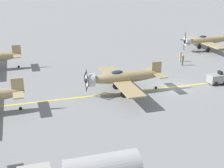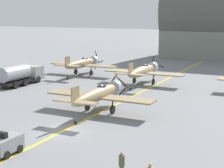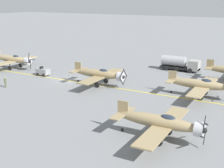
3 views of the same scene
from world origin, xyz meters
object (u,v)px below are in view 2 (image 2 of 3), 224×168
(airplane_far_center, at_px, (143,71))
(ground_crew_inspecting, at_px, (122,164))
(airplane_mid_center, at_px, (98,94))
(airplane_far_left, at_px, (82,63))
(tow_tractor, at_px, (6,144))
(fuel_tanker, at_px, (21,75))

(airplane_far_center, distance_m, ground_crew_inspecting, 31.90)
(airplane_far_center, bearing_deg, airplane_mid_center, -69.96)
(airplane_far_left, xyz_separation_m, tow_tractor, (13.23, -33.37, -1.22))
(airplane_far_center, height_order, ground_crew_inspecting, airplane_far_center)
(fuel_tanker, relative_size, ground_crew_inspecting, 4.48)
(airplane_far_left, xyz_separation_m, airplane_mid_center, (13.85, -20.06, 0.00))
(airplane_mid_center, xyz_separation_m, ground_crew_inspecting, (8.82, -13.27, -1.04))
(fuel_tanker, height_order, ground_crew_inspecting, fuel_tanker)
(airplane_far_left, xyz_separation_m, ground_crew_inspecting, (22.67, -33.33, -1.04))
(airplane_mid_center, distance_m, ground_crew_inspecting, 15.96)
(airplane_far_left, xyz_separation_m, airplane_far_center, (12.20, -3.22, 0.00))
(airplane_far_left, distance_m, ground_crew_inspecting, 40.32)
(airplane_mid_center, height_order, airplane_far_center, airplane_far_center)
(airplane_far_left, relative_size, airplane_far_center, 1.00)
(fuel_tanker, bearing_deg, ground_crew_inspecting, -39.91)
(tow_tractor, bearing_deg, airplane_far_left, 111.62)
(airplane_mid_center, relative_size, fuel_tanker, 1.50)
(airplane_mid_center, xyz_separation_m, airplane_far_center, (-1.66, 16.84, 0.00))
(airplane_far_center, xyz_separation_m, tow_tractor, (1.03, -30.15, -1.22))
(ground_crew_inspecting, bearing_deg, airplane_mid_center, 123.62)
(ground_crew_inspecting, bearing_deg, airplane_far_center, 109.18)
(airplane_mid_center, bearing_deg, fuel_tanker, 154.25)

